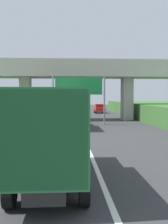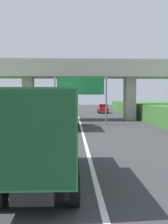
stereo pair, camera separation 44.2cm
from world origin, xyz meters
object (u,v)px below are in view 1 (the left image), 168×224
(car_red, at_px, (99,109))
(overhead_highway_sign, at_px, (79,89))
(construction_barrel_5, at_px, (15,123))
(truck_green, at_px, (51,131))
(car_blue, at_px, (63,110))
(truck_silver, at_px, (45,104))
(construction_barrel_4, at_px, (6,128))
(truck_orange, at_px, (65,109))

(car_red, bearing_deg, overhead_highway_sign, -102.80)
(overhead_highway_sign, relative_size, construction_barrel_5, 6.53)
(overhead_highway_sign, bearing_deg, construction_barrel_5, -159.96)
(truck_green, xyz_separation_m, car_blue, (-0.07, 34.76, -1.08))
(car_blue, relative_size, construction_barrel_5, 4.56)
(car_red, height_order, car_blue, same)
(car_red, bearing_deg, truck_green, -99.22)
(overhead_highway_sign, distance_m, construction_barrel_5, 7.84)
(truck_silver, xyz_separation_m, construction_barrel_4, (-1.72, -20.66, -1.47))
(truck_green, height_order, truck_silver, same)
(truck_orange, xyz_separation_m, construction_barrel_5, (-5.06, 0.48, -1.47))
(car_red, bearing_deg, construction_barrel_4, -112.84)
(truck_orange, height_order, car_red, truck_orange)
(truck_orange, relative_size, car_red, 1.78)
(overhead_highway_sign, bearing_deg, truck_green, -95.34)
(construction_barrel_5, bearing_deg, car_red, 64.29)
(truck_green, height_order, car_red, truck_green)
(car_red, xyz_separation_m, construction_barrel_4, (-11.51, -27.33, -0.40))
(truck_silver, height_order, car_red, truck_silver)
(car_red, distance_m, construction_barrel_5, 26.33)
(overhead_highway_sign, bearing_deg, car_blue, 97.54)
(truck_orange, bearing_deg, overhead_highway_sign, 62.23)
(car_blue, height_order, construction_barrel_5, car_blue)
(truck_green, xyz_separation_m, construction_barrel_4, (-4.80, 14.04, -1.47))
(overhead_highway_sign, relative_size, car_red, 1.43)
(construction_barrel_5, bearing_deg, truck_green, -75.06)
(car_red, bearing_deg, truck_silver, -145.75)
(truck_orange, bearing_deg, truck_silver, 101.08)
(car_red, bearing_deg, truck_orange, -104.72)
(truck_silver, relative_size, car_red, 1.78)
(car_red, relative_size, construction_barrel_4, 4.56)
(truck_green, xyz_separation_m, car_red, (6.72, 41.37, -1.08))
(overhead_highway_sign, distance_m, truck_orange, 3.85)
(overhead_highway_sign, relative_size, truck_silver, 0.81)
(car_red, height_order, construction_barrel_5, car_red)
(truck_green, xyz_separation_m, truck_orange, (0.36, 17.16, 0.00))
(overhead_highway_sign, distance_m, car_blue, 15.17)
(car_red, height_order, construction_barrel_4, car_red)
(overhead_highway_sign, relative_size, construction_barrel_4, 6.53)
(truck_silver, height_order, construction_barrel_5, truck_silver)
(truck_orange, xyz_separation_m, construction_barrel_4, (-5.15, -3.12, -1.47))
(car_red, xyz_separation_m, construction_barrel_5, (-11.42, -23.72, -0.40))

